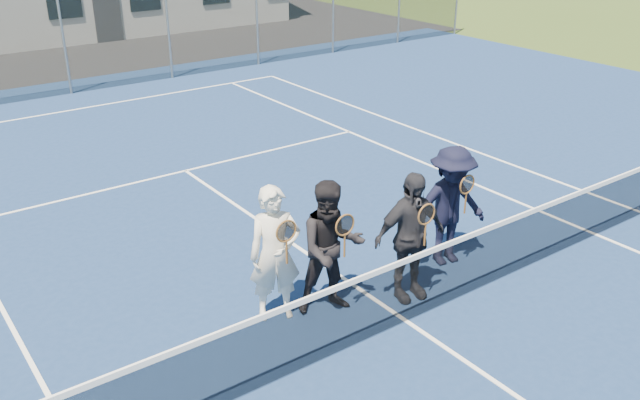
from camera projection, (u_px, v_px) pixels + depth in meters
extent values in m
plane|color=#314518|center=(12.00, 53.00, 23.40)|extent=(220.00, 220.00, 0.00)
cube|color=navy|center=(406.00, 322.00, 8.65)|extent=(30.00, 30.00, 0.02)
cube|color=white|center=(92.00, 107.00, 17.41)|extent=(10.97, 0.06, 0.01)
cube|color=white|center=(596.00, 235.00, 10.85)|extent=(0.06, 23.77, 0.01)
cube|color=white|center=(186.00, 171.00, 13.36)|extent=(8.23, 0.06, 0.01)
cube|color=white|center=(406.00, 321.00, 8.64)|extent=(0.06, 12.80, 0.01)
cube|color=black|center=(408.00, 291.00, 8.46)|extent=(11.60, 0.02, 0.88)
cube|color=white|center=(410.00, 259.00, 8.27)|extent=(11.60, 0.03, 0.07)
cylinder|color=slate|center=(63.00, 39.00, 17.99)|extent=(0.07, 0.07, 3.00)
cylinder|color=slate|center=(168.00, 27.00, 19.60)|extent=(0.07, 0.07, 3.00)
cylinder|color=slate|center=(257.00, 17.00, 21.21)|extent=(0.07, 0.07, 3.00)
cylinder|color=slate|center=(333.00, 9.00, 22.82)|extent=(0.07, 0.07, 3.00)
cylinder|color=slate|center=(399.00, 1.00, 24.43)|extent=(0.07, 0.07, 3.00)
cube|color=black|center=(63.00, 39.00, 17.99)|extent=(30.00, 0.03, 3.00)
cube|color=#2D2D33|center=(108.00, 14.00, 24.85)|extent=(1.00, 0.06, 2.00)
cube|color=black|center=(64.00, 4.00, 23.84)|extent=(1.20, 0.06, 1.00)
imported|color=silver|center=(275.00, 254.00, 8.41)|extent=(0.77, 0.64, 1.80)
torus|color=brown|center=(286.00, 231.00, 8.03)|extent=(0.29, 0.02, 0.29)
cylinder|color=black|center=(286.00, 231.00, 8.03)|extent=(0.25, 0.00, 0.25)
cylinder|color=brown|center=(287.00, 252.00, 8.15)|extent=(0.03, 0.03, 0.32)
imported|color=black|center=(331.00, 248.00, 8.56)|extent=(1.06, 0.95, 1.80)
torus|color=brown|center=(345.00, 225.00, 8.18)|extent=(0.29, 0.02, 0.29)
cylinder|color=black|center=(345.00, 225.00, 8.18)|extent=(0.25, 0.00, 0.25)
cylinder|color=brown|center=(345.00, 245.00, 8.30)|extent=(0.03, 0.03, 0.32)
imported|color=#232328|center=(410.00, 237.00, 8.84)|extent=(1.11, 0.60, 1.80)
torus|color=brown|center=(426.00, 214.00, 8.46)|extent=(0.29, 0.02, 0.29)
cylinder|color=black|center=(426.00, 214.00, 8.46)|extent=(0.25, 0.00, 0.25)
cylinder|color=brown|center=(425.00, 234.00, 8.57)|extent=(0.03, 0.03, 0.32)
imported|color=black|center=(450.00, 206.00, 9.71)|extent=(1.27, 0.87, 1.80)
torus|color=brown|center=(467.00, 184.00, 9.33)|extent=(0.29, 0.02, 0.29)
cylinder|color=black|center=(467.00, 184.00, 9.33)|extent=(0.25, 0.00, 0.25)
cylinder|color=brown|center=(465.00, 203.00, 9.45)|extent=(0.03, 0.03, 0.32)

